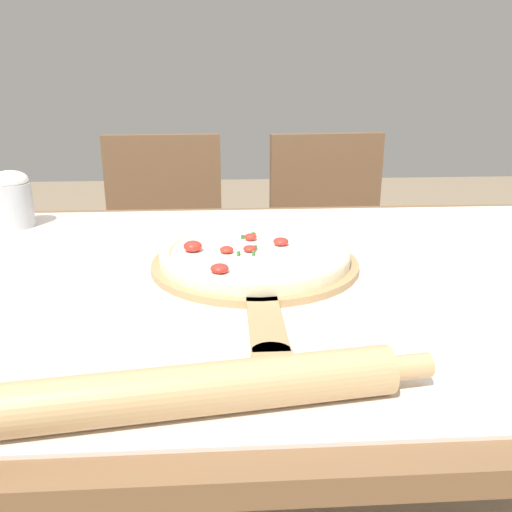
# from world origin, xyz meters

# --- Properties ---
(dining_table) EXTENTS (1.39, 0.96, 0.78)m
(dining_table) POSITION_xyz_m (0.00, 0.00, 0.67)
(dining_table) COLOR brown
(dining_table) RESTS_ON ground_plane
(towel_cloth) EXTENTS (1.31, 0.88, 0.00)m
(towel_cloth) POSITION_xyz_m (0.00, 0.00, 0.78)
(towel_cloth) COLOR silver
(towel_cloth) RESTS_ON dining_table
(pizza_peel) EXTENTS (0.35, 0.52, 0.01)m
(pizza_peel) POSITION_xyz_m (-0.03, 0.01, 0.79)
(pizza_peel) COLOR tan
(pizza_peel) RESTS_ON towel_cloth
(pizza) EXTENTS (0.32, 0.32, 0.04)m
(pizza) POSITION_xyz_m (-0.03, 0.03, 0.81)
(pizza) COLOR beige
(pizza) RESTS_ON pizza_peel
(rolling_pin) EXTENTS (0.47, 0.10, 0.05)m
(rolling_pin) POSITION_xyz_m (-0.10, -0.39, 0.81)
(rolling_pin) COLOR tan
(rolling_pin) RESTS_ON towel_cloth
(chair_left) EXTENTS (0.41, 0.41, 0.91)m
(chair_left) POSITION_xyz_m (-0.27, 0.86, 0.53)
(chair_left) COLOR brown
(chair_left) RESTS_ON ground_plane
(chair_right) EXTENTS (0.43, 0.43, 0.91)m
(chair_right) POSITION_xyz_m (0.28, 0.86, 0.53)
(chair_right) COLOR brown
(chair_right) RESTS_ON ground_plane
(flour_cup) EXTENTS (0.08, 0.08, 0.12)m
(flour_cup) POSITION_xyz_m (-0.53, 0.32, 0.84)
(flour_cup) COLOR #B2B7BC
(flour_cup) RESTS_ON towel_cloth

